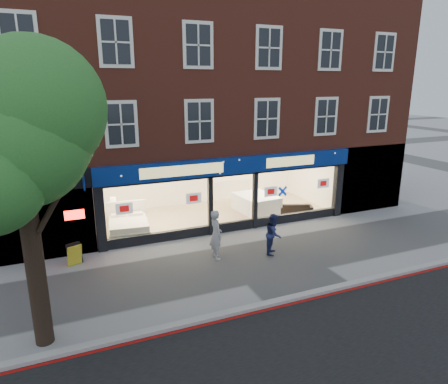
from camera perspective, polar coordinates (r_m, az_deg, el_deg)
ground at (r=15.03m, az=6.11°, el=-9.33°), size 120.00×120.00×0.00m
kerb_line at (r=12.72m, az=13.07°, el=-14.52°), size 60.00×0.10×0.01m
kerb_stone at (r=12.83m, az=12.55°, el=-13.92°), size 60.00×0.25×0.12m
showroom_floor at (r=19.44m, az=-1.36°, el=-3.27°), size 11.00×4.50×0.10m
building at (r=20.00m, az=-3.38°, el=16.52°), size 19.00×8.26×10.30m
street_tree at (r=9.82m, az=-27.69°, el=5.90°), size 4.00×3.20×6.60m
display_bed at (r=17.42m, az=-13.50°, el=-4.65°), size 1.87×2.20×1.15m
bedside_table at (r=19.07m, az=-15.42°, el=-3.18°), size 0.54×0.54×0.55m
mattress_stack at (r=19.76m, az=4.61°, el=-1.59°), size 1.86×2.25×0.83m
sofa at (r=19.84m, az=10.07°, el=-2.21°), size 1.83×1.23×0.50m
a_board at (r=15.21m, az=-20.57°, el=-8.35°), size 0.59×0.48×0.79m
pedestrian_grey at (r=14.58m, az=-1.15°, el=-6.10°), size 0.46×0.69×1.85m
pedestrian_blue at (r=15.15m, az=7.09°, el=-5.95°), size 0.94×0.96×1.57m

